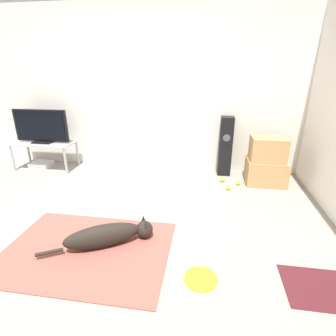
{
  "coord_description": "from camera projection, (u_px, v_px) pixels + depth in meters",
  "views": [
    {
      "loc": [
        1.13,
        -2.14,
        1.63
      ],
      "look_at": [
        0.66,
        0.87,
        0.45
      ],
      "focal_mm": 28.0,
      "sensor_mm": 36.0,
      "label": 1
    }
  ],
  "objects": [
    {
      "name": "ground_plane",
      "position": [
        93.0,
        235.0,
        2.72
      ],
      "size": [
        12.0,
        12.0,
        0.0
      ],
      "primitive_type": "plane",
      "color": "gray"
    },
    {
      "name": "dog",
      "position": [
        109.0,
        235.0,
        2.52
      ],
      "size": [
        0.98,
        0.59,
        0.22
      ],
      "color": "black",
      "rests_on": "area_rug"
    },
    {
      "name": "tennis_ball_near_speaker",
      "position": [
        238.0,
        183.0,
        3.86
      ],
      "size": [
        0.07,
        0.07,
        0.07
      ],
      "color": "#C6E033",
      "rests_on": "ground_plane"
    },
    {
      "name": "cardboard_box_lower",
      "position": [
        266.0,
        172.0,
        3.88
      ],
      "size": [
        0.56,
        0.43,
        0.36
      ],
      "color": "tan",
      "rests_on": "ground_plane"
    },
    {
      "name": "floor_speaker",
      "position": [
        225.0,
        146.0,
        4.11
      ],
      "size": [
        0.2,
        0.2,
        0.93
      ],
      "color": "black",
      "rests_on": "ground_plane"
    },
    {
      "name": "frisbee",
      "position": [
        201.0,
        278.0,
        2.14
      ],
      "size": [
        0.27,
        0.27,
        0.03
      ],
      "color": "yellow",
      "rests_on": "ground_plane"
    },
    {
      "name": "tennis_ball_loose_on_carpet",
      "position": [
        222.0,
        180.0,
        3.96
      ],
      "size": [
        0.07,
        0.07,
        0.07
      ],
      "color": "#C6E033",
      "rests_on": "ground_plane"
    },
    {
      "name": "door_mat",
      "position": [
        321.0,
        288.0,
        2.06
      ],
      "size": [
        0.57,
        0.46,
        0.01
      ],
      "color": "#47191E",
      "rests_on": "ground_plane"
    },
    {
      "name": "wall_back",
      "position": [
        139.0,
        91.0,
        4.2
      ],
      "size": [
        8.0,
        0.06,
        2.55
      ],
      "color": "silver",
      "rests_on": "ground_plane"
    },
    {
      "name": "game_console",
      "position": [
        42.0,
        164.0,
        4.57
      ],
      "size": [
        0.34,
        0.27,
        0.08
      ],
      "color": "#B7B7BC",
      "rests_on": "ground_plane"
    },
    {
      "name": "tennis_ball_by_boxes",
      "position": [
        228.0,
        188.0,
        3.7
      ],
      "size": [
        0.07,
        0.07,
        0.07
      ],
      "color": "#C6E033",
      "rests_on": "ground_plane"
    },
    {
      "name": "area_rug",
      "position": [
        87.0,
        250.0,
        2.49
      ],
      "size": [
        1.56,
        1.13,
        0.01
      ],
      "color": "#934C42",
      "rests_on": "ground_plane"
    },
    {
      "name": "cardboard_box_upper",
      "position": [
        268.0,
        149.0,
        3.74
      ],
      "size": [
        0.48,
        0.37,
        0.34
      ],
      "color": "tan",
      "rests_on": "cardboard_box_lower"
    },
    {
      "name": "tv",
      "position": [
        41.0,
        127.0,
        4.29
      ],
      "size": [
        0.92,
        0.2,
        0.55
      ],
      "color": "black",
      "rests_on": "tv_stand"
    },
    {
      "name": "tv_stand",
      "position": [
        44.0,
        146.0,
        4.4
      ],
      "size": [
        1.0,
        0.47,
        0.45
      ],
      "color": "#A8A8AD",
      "rests_on": "ground_plane"
    }
  ]
}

